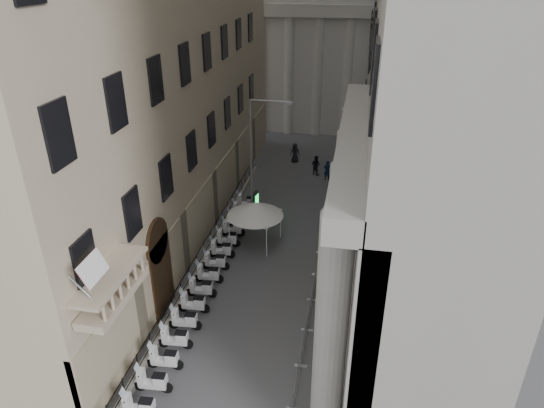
{
  "coord_description": "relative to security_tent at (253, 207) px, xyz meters",
  "views": [
    {
      "loc": [
        4.63,
        -7.52,
        17.09
      ],
      "look_at": [
        0.08,
        16.89,
        4.5
      ],
      "focal_mm": 32.0,
      "sensor_mm": 36.0,
      "label": 1
    }
  ],
  "objects": [
    {
      "name": "scooter_5",
      "position": [
        -1.53,
        -9.25,
        -2.53
      ],
      "size": [
        1.44,
        0.66,
        1.5
      ],
      "primitive_type": null,
      "rotation": [
        0.0,
        0.0,
        1.64
      ],
      "color": "silver",
      "rests_on": "ground"
    },
    {
      "name": "iron_fence",
      "position": [
        -2.52,
        -2.0,
        -2.53
      ],
      "size": [
        0.3,
        28.0,
        1.4
      ],
      "primitive_type": null,
      "color": "black",
      "rests_on": "ground"
    },
    {
      "name": "pedestrian_a",
      "position": [
        4.04,
        11.11,
        -1.66
      ],
      "size": [
        0.72,
        0.57,
        1.74
      ],
      "primitive_type": "imported",
      "rotation": [
        0.0,
        0.0,
        3.41
      ],
      "color": "black",
      "rests_on": "ground"
    },
    {
      "name": "barrier_3",
      "position": [
        4.66,
        -6.96,
        -2.53
      ],
      "size": [
        0.6,
        2.4,
        1.1
      ],
      "primitive_type": null,
      "color": "#A7AAAF",
      "rests_on": "ground"
    },
    {
      "name": "pedestrian_b",
      "position": [
        2.95,
        12.08,
        -1.64
      ],
      "size": [
        1.07,
        0.99,
        1.77
      ],
      "primitive_type": "imported",
      "rotation": [
        0.0,
        0.0,
        2.65
      ],
      "color": "black",
      "rests_on": "ground"
    },
    {
      "name": "scooter_4",
      "position": [
        -1.53,
        -10.62,
        -2.53
      ],
      "size": [
        1.44,
        0.66,
        1.5
      ],
      "primitive_type": null,
      "rotation": [
        0.0,
        0.0,
        1.64
      ],
      "color": "silver",
      "rests_on": "ground"
    },
    {
      "name": "blue_awning",
      "position": [
        5.93,
        6.0,
        -2.53
      ],
      "size": [
        1.6,
        3.0,
        3.0
      ],
      "primitive_type": null,
      "color": "navy",
      "rests_on": "ground"
    },
    {
      "name": "scooter_6",
      "position": [
        -1.53,
        -7.88,
        -2.53
      ],
      "size": [
        1.44,
        0.66,
        1.5
      ],
      "primitive_type": null,
      "rotation": [
        0.0,
        0.0,
        1.64
      ],
      "color": "silver",
      "rests_on": "ground"
    },
    {
      "name": "scooter_15",
      "position": [
        -1.53,
        4.46,
        -2.53
      ],
      "size": [
        1.44,
        0.66,
        1.5
      ],
      "primitive_type": null,
      "rotation": [
        0.0,
        0.0,
        1.64
      ],
      "color": "silver",
      "rests_on": "ground"
    },
    {
      "name": "scooter_9",
      "position": [
        -1.53,
        -3.77,
        -2.53
      ],
      "size": [
        1.44,
        0.66,
        1.5
      ],
      "primitive_type": null,
      "rotation": [
        0.0,
        0.0,
        1.64
      ],
      "color": "silver",
      "rests_on": "ground"
    },
    {
      "name": "barrier_1",
      "position": [
        4.66,
        -11.96,
        -2.53
      ],
      "size": [
        0.6,
        2.4,
        1.1
      ],
      "primitive_type": null,
      "color": "#A7AAAF",
      "rests_on": "ground"
    },
    {
      "name": "barrier_6",
      "position": [
        4.66,
        0.54,
        -2.53
      ],
      "size": [
        0.6,
        2.4,
        1.1
      ],
      "primitive_type": null,
      "color": "#A7AAAF",
      "rests_on": "ground"
    },
    {
      "name": "barrier_5",
      "position": [
        4.66,
        -1.96,
        -2.53
      ],
      "size": [
        0.6,
        2.4,
        1.1
      ],
      "primitive_type": null,
      "color": "#A7AAAF",
      "rests_on": "ground"
    },
    {
      "name": "street_lamp",
      "position": [
        -0.34,
        2.89,
        2.85
      ],
      "size": [
        2.92,
        0.29,
        8.95
      ],
      "rotation": [
        0.0,
        0.0,
        -0.03
      ],
      "color": "gray",
      "rests_on": "ground"
    },
    {
      "name": "scooter_10",
      "position": [
        -1.53,
        -2.4,
        -2.53
      ],
      "size": [
        1.44,
        0.66,
        1.5
      ],
      "primitive_type": null,
      "rotation": [
        0.0,
        0.0,
        1.64
      ],
      "color": "silver",
      "rests_on": "ground"
    },
    {
      "name": "barrier_2",
      "position": [
        4.66,
        -9.46,
        -2.53
      ],
      "size": [
        0.6,
        2.4,
        1.1
      ],
      "primitive_type": null,
      "color": "#A7AAAF",
      "rests_on": "ground"
    },
    {
      "name": "barrier_4",
      "position": [
        4.66,
        -4.46,
        -2.53
      ],
      "size": [
        0.6,
        2.4,
        1.1
      ],
      "primitive_type": null,
      "color": "#A7AAAF",
      "rests_on": "ground"
    },
    {
      "name": "scooter_13",
      "position": [
        -1.53,
        1.72,
        -2.53
      ],
      "size": [
        1.44,
        0.66,
        1.5
      ],
      "primitive_type": null,
      "rotation": [
        0.0,
        0.0,
        1.64
      ],
      "color": "silver",
      "rests_on": "ground"
    },
    {
      "name": "pedestrian_c",
      "position": [
        0.73,
        14.65,
        -1.61
      ],
      "size": [
        1.03,
        0.83,
        1.83
      ],
      "primitive_type": "imported",
      "rotation": [
        0.0,
        0.0,
        3.45
      ],
      "color": "black",
      "rests_on": "ground"
    },
    {
      "name": "info_kiosk",
      "position": [
        -0.71,
        3.93,
        -1.67
      ],
      "size": [
        0.37,
        0.83,
        1.7
      ],
      "rotation": [
        0.0,
        0.0,
        -0.16
      ],
      "color": "black",
      "rests_on": "ground"
    },
    {
      "name": "scooter_7",
      "position": [
        -1.53,
        -6.51,
        -2.53
      ],
      "size": [
        1.44,
        0.66,
        1.5
      ],
      "primitive_type": null,
      "rotation": [
        0.0,
        0.0,
        1.64
      ],
      "color": "silver",
      "rests_on": "ground"
    },
    {
      "name": "scooter_14",
      "position": [
        -1.53,
        3.09,
        -2.53
      ],
      "size": [
        1.44,
        0.66,
        1.5
      ],
      "primitive_type": null,
      "rotation": [
        0.0,
        0.0,
        1.64
      ],
      "color": "silver",
      "rests_on": "ground"
    },
    {
      "name": "scooter_2",
      "position": [
        -1.53,
        -13.37,
        -2.53
      ],
      "size": [
        1.44,
        0.66,
        1.5
      ],
      "primitive_type": null,
      "rotation": [
        0.0,
        0.0,
        1.64
      ],
      "color": "silver",
      "rests_on": "ground"
    },
    {
      "name": "scooter_11",
      "position": [
        -1.53,
        -1.03,
        -2.53
      ],
      "size": [
        1.44,
        0.66,
        1.5
      ],
      "primitive_type": null,
      "rotation": [
        0.0,
        0.0,
        1.64
      ],
      "color": "silver",
      "rests_on": "ground"
    },
    {
      "name": "barrier_8",
      "position": [
        4.66,
        5.54,
        -2.53
      ],
      "size": [
        0.6,
        2.4,
        1.1
      ],
      "primitive_type": null,
      "color": "#A7AAAF",
      "rests_on": "ground"
    },
    {
      "name": "scooter_12",
      "position": [
        -1.53,
        0.34,
        -2.53
      ],
      "size": [
        1.44,
        0.66,
        1.5
      ],
      "primitive_type": null,
      "rotation": [
        0.0,
        0.0,
        1.64
      ],
      "color": "silver",
      "rests_on": "ground"
    },
    {
      "name": "security_tent",
      "position": [
        0.0,
        0.0,
        0.0
      ],
      "size": [
        3.72,
        3.72,
        3.03
      ],
      "color": "silver",
      "rests_on": "ground"
    },
    {
      "name": "scooter_8",
      "position": [
        -1.53,
        -5.14,
        -2.53
      ],
      "size": [
        1.44,
        0.66,
        1.5
      ],
      "primitive_type": null,
      "rotation": [
        0.0,
        0.0,
        1.64
      ],
      "color": "silver",
      "rests_on": "ground"
    },
    {
      "name": "barrier_7",
      "position": [
        4.66,
        3.04,
        -2.53
      ],
      "size": [
        0.6,
        2.4,
        1.1
      ],
      "primitive_type": null,
      "color": "#A7AAAF",
      "rests_on": "ground"
    },
    {
      "name": "scooter_3",
      "position": [
        -1.53,
        -12.0,
        -2.53
      ],
      "size": [
        1.44,
        0.66,
        1.5
      ],
      "primitive_type": null,
      "rotation": [
        0.0,
        0.0,
        1.64
      ],
      "color": "silver",
      "rests_on": "ground"
    }
  ]
}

